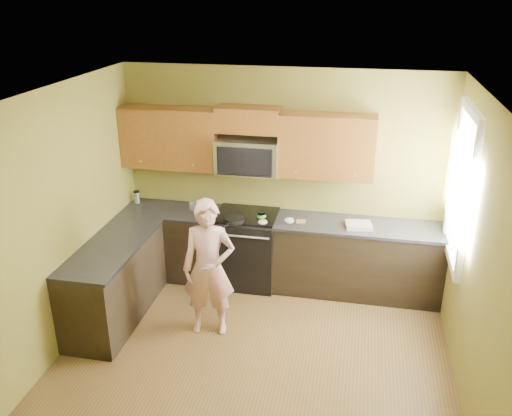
% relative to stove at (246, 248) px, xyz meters
% --- Properties ---
extents(floor, '(4.00, 4.00, 0.00)m').
position_rel_stove_xyz_m(floor, '(0.40, -1.68, -0.47)').
color(floor, brown).
rests_on(floor, ground).
extents(ceiling, '(4.00, 4.00, 0.00)m').
position_rel_stove_xyz_m(ceiling, '(0.40, -1.68, 2.23)').
color(ceiling, white).
rests_on(ceiling, ground).
extents(wall_back, '(4.00, 0.00, 4.00)m').
position_rel_stove_xyz_m(wall_back, '(0.40, 0.32, 0.88)').
color(wall_back, olive).
rests_on(wall_back, ground).
extents(wall_front, '(4.00, 0.00, 4.00)m').
position_rel_stove_xyz_m(wall_front, '(0.40, -3.67, 0.88)').
color(wall_front, olive).
rests_on(wall_front, ground).
extents(wall_left, '(0.00, 4.00, 4.00)m').
position_rel_stove_xyz_m(wall_left, '(-1.60, -1.68, 0.88)').
color(wall_left, olive).
rests_on(wall_left, ground).
extents(wall_right, '(0.00, 4.00, 4.00)m').
position_rel_stove_xyz_m(wall_right, '(2.40, -1.68, 0.88)').
color(wall_right, olive).
rests_on(wall_right, ground).
extents(cabinet_back_run, '(4.00, 0.60, 0.88)m').
position_rel_stove_xyz_m(cabinet_back_run, '(0.40, 0.02, -0.03)').
color(cabinet_back_run, black).
rests_on(cabinet_back_run, floor).
extents(cabinet_left_run, '(0.60, 1.60, 0.88)m').
position_rel_stove_xyz_m(cabinet_left_run, '(-1.30, -1.08, -0.03)').
color(cabinet_left_run, black).
rests_on(cabinet_left_run, floor).
extents(countertop_back, '(4.00, 0.62, 0.04)m').
position_rel_stove_xyz_m(countertop_back, '(0.40, 0.01, 0.43)').
color(countertop_back, black).
rests_on(countertop_back, cabinet_back_run).
extents(countertop_left, '(0.62, 1.60, 0.04)m').
position_rel_stove_xyz_m(countertop_left, '(-1.29, -1.08, 0.43)').
color(countertop_left, black).
rests_on(countertop_left, cabinet_left_run).
extents(stove, '(0.76, 0.65, 0.95)m').
position_rel_stove_xyz_m(stove, '(0.00, 0.00, 0.00)').
color(stove, black).
rests_on(stove, floor).
extents(microwave, '(0.76, 0.40, 0.42)m').
position_rel_stove_xyz_m(microwave, '(0.00, 0.12, 0.97)').
color(microwave, silver).
rests_on(microwave, wall_back).
extents(upper_cab_left, '(1.22, 0.33, 0.75)m').
position_rel_stove_xyz_m(upper_cab_left, '(-0.99, 0.16, 0.97)').
color(upper_cab_left, brown).
rests_on(upper_cab_left, wall_back).
extents(upper_cab_right, '(1.12, 0.33, 0.75)m').
position_rel_stove_xyz_m(upper_cab_right, '(0.94, 0.16, 0.97)').
color(upper_cab_right, brown).
rests_on(upper_cab_right, wall_back).
extents(upper_cab_over_mw, '(0.76, 0.33, 0.30)m').
position_rel_stove_xyz_m(upper_cab_over_mw, '(0.00, 0.16, 1.62)').
color(upper_cab_over_mw, brown).
rests_on(upper_cab_over_mw, wall_back).
extents(window, '(0.06, 1.06, 1.66)m').
position_rel_stove_xyz_m(window, '(2.38, -0.48, 1.17)').
color(window, white).
rests_on(window, wall_right).
extents(woman, '(0.61, 0.45, 1.55)m').
position_rel_stove_xyz_m(woman, '(-0.17, -1.12, 0.30)').
color(woman, '#D46E6A').
rests_on(woman, floor).
extents(frying_pan, '(0.34, 0.48, 0.06)m').
position_rel_stove_xyz_m(frying_pan, '(-0.09, -0.26, 0.47)').
color(frying_pan, black).
rests_on(frying_pan, stove).
extents(butter_tub, '(0.15, 0.15, 0.08)m').
position_rel_stove_xyz_m(butter_tub, '(0.20, -0.04, 0.45)').
color(butter_tub, yellow).
rests_on(butter_tub, countertop_back).
extents(toast_slice, '(0.12, 0.12, 0.01)m').
position_rel_stove_xyz_m(toast_slice, '(0.69, -0.05, 0.45)').
color(toast_slice, '#B27F47').
rests_on(toast_slice, countertop_back).
extents(napkin_a, '(0.12, 0.13, 0.06)m').
position_rel_stove_xyz_m(napkin_a, '(0.25, -0.21, 0.48)').
color(napkin_a, silver).
rests_on(napkin_a, countertop_back).
extents(napkin_b, '(0.12, 0.13, 0.07)m').
position_rel_stove_xyz_m(napkin_b, '(0.55, -0.10, 0.48)').
color(napkin_b, silver).
rests_on(napkin_b, countertop_back).
extents(dish_towel, '(0.33, 0.28, 0.05)m').
position_rel_stove_xyz_m(dish_towel, '(1.38, -0.05, 0.47)').
color(dish_towel, silver).
rests_on(dish_towel, countertop_back).
extents(travel_mug, '(0.10, 0.10, 0.16)m').
position_rel_stove_xyz_m(travel_mug, '(-1.50, 0.15, 0.45)').
color(travel_mug, silver).
rests_on(travel_mug, countertop_back).
extents(glass_a, '(0.09, 0.09, 0.12)m').
position_rel_stove_xyz_m(glass_a, '(-0.72, 0.06, 0.51)').
color(glass_a, silver).
rests_on(glass_a, countertop_back).
extents(glass_b, '(0.08, 0.08, 0.12)m').
position_rel_stove_xyz_m(glass_b, '(-0.58, 0.04, 0.51)').
color(glass_b, silver).
rests_on(glass_b, countertop_back).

